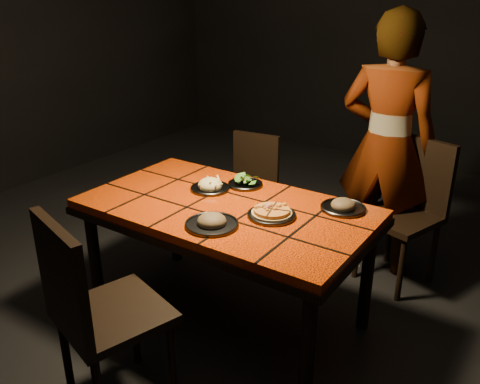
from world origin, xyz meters
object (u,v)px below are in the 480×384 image
Objects in this scene: chair_near at (92,306)px; chair_far_right at (409,202)px; plate_pasta at (210,186)px; chair_far_left at (251,181)px; diner at (387,146)px; plate_pizza at (272,213)px; dining_table at (226,218)px.

chair_near is 1.04× the size of chair_far_right.
chair_far_right is 1.34m from plate_pasta.
chair_far_left is 0.47× the size of diner.
chair_far_right is 3.65× the size of plate_pizza.
diner reaches higher than dining_table.
chair_far_left is at bearing -61.87° from chair_near.
chair_far_right is at bearing 45.35° from plate_pasta.
plate_pasta is (-0.93, -0.94, 0.21)m from chair_far_right.
diner reaches higher than chair_far_right.
chair_far_right reaches higher than plate_pizza.
chair_far_right is at bearing 67.85° from plate_pizza.
diner is at bearing 78.93° from plate_pizza.
plate_pizza is (0.29, 0.01, 0.10)m from dining_table.
plate_pizza is (0.37, 0.92, 0.19)m from chair_near.
diner is at bearing -178.37° from chair_far_right.
chair_far_right is at bearing 160.52° from diner.
chair_near reaches higher than plate_pasta.
chair_far_right reaches higher than dining_table.
diner is at bearing 54.43° from plate_pasta.
dining_table is at bearing 62.90° from diner.
dining_table is at bearing -71.45° from chair_far_left.
diner is at bearing 3.02° from chair_far_left.
chair_far_left is 1.24m from plate_pizza.
plate_pizza is at bearing 76.04° from diner.
diner reaches higher than chair_near.
chair_far_left is (-0.38, 1.87, -0.10)m from chair_near.
dining_table is 6.90× the size of plate_pasta.
plate_pasta is at bearing -116.43° from chair_far_right.
plate_pasta is (-0.13, 1.04, 0.19)m from chair_near.
plate_pizza is 1.13× the size of plate_pasta.
chair_near is at bearing 71.14° from diner.
plate_pizza is at bearing -95.04° from chair_near.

